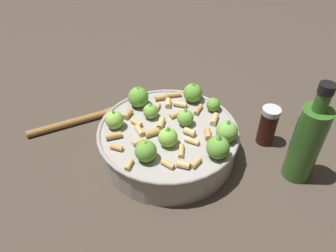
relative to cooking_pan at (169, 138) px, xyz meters
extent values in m
plane|color=#42382D|center=(0.00, 0.00, -0.04)|extent=(2.40, 2.40, 0.00)
cylinder|color=#9E9993|center=(0.00, 0.00, -0.01)|extent=(0.27, 0.27, 0.06)
torus|color=#9E9993|center=(0.00, 0.00, 0.02)|extent=(0.28, 0.28, 0.01)
sphere|color=#75B247|center=(-0.01, 0.05, 0.04)|extent=(0.03, 0.03, 0.03)
cone|color=#75B247|center=(-0.01, 0.05, 0.05)|extent=(0.02, 0.02, 0.01)
sphere|color=#8CC64C|center=(-0.09, 0.06, 0.04)|extent=(0.04, 0.04, 0.04)
cone|color=#609E38|center=(-0.09, 0.06, 0.06)|extent=(0.01, 0.01, 0.01)
sphere|color=#8CC64C|center=(-0.02, -0.04, 0.04)|extent=(0.04, 0.04, 0.04)
cone|color=#609E38|center=(-0.02, -0.04, 0.06)|extent=(0.02, 0.02, 0.01)
sphere|color=#609E38|center=(-0.02, 0.10, 0.05)|extent=(0.04, 0.04, 0.04)
cone|color=#8CC64C|center=(-0.02, 0.10, 0.07)|extent=(0.02, 0.02, 0.02)
sphere|color=#75B247|center=(0.08, -0.08, 0.04)|extent=(0.04, 0.04, 0.04)
cone|color=#609E38|center=(0.08, -0.08, 0.06)|extent=(0.02, 0.02, 0.02)
sphere|color=#609E38|center=(-0.07, -0.05, 0.04)|extent=(0.04, 0.04, 0.04)
cone|color=#8CC64C|center=(-0.07, -0.05, 0.06)|extent=(0.02, 0.02, 0.01)
sphere|color=#609E38|center=(0.11, 0.01, 0.04)|extent=(0.03, 0.03, 0.03)
cone|color=#8CC64C|center=(0.11, 0.01, 0.05)|extent=(0.01, 0.01, 0.01)
sphere|color=#75B247|center=(0.04, 0.00, 0.04)|extent=(0.03, 0.03, 0.03)
cone|color=#75B247|center=(0.04, 0.00, 0.06)|extent=(0.01, 0.01, 0.02)
sphere|color=#609E38|center=(0.09, 0.06, 0.04)|extent=(0.04, 0.04, 0.04)
cone|color=#609E38|center=(0.09, 0.06, 0.06)|extent=(0.02, 0.02, 0.01)
sphere|color=#609E38|center=(0.04, -0.10, 0.04)|extent=(0.04, 0.04, 0.04)
cone|color=#4C8933|center=(0.04, -0.10, 0.07)|extent=(0.02, 0.02, 0.02)
cylinder|color=tan|center=(-0.05, -0.09, 0.03)|extent=(0.02, 0.03, 0.01)
cylinder|color=tan|center=(0.08, 0.02, 0.03)|extent=(0.03, 0.03, 0.01)
cylinder|color=tan|center=(0.03, 0.10, 0.03)|extent=(0.03, 0.02, 0.01)
cylinder|color=tan|center=(-0.01, 0.02, 0.03)|extent=(0.03, 0.03, 0.01)
cylinder|color=tan|center=(-0.06, 0.08, 0.03)|extent=(0.03, 0.03, 0.01)
cylinder|color=tan|center=(-0.04, 0.00, 0.03)|extent=(0.03, 0.01, 0.01)
cylinder|color=tan|center=(0.06, -0.05, 0.03)|extent=(0.02, 0.03, 0.01)
cylinder|color=tan|center=(-0.07, -0.01, 0.03)|extent=(0.02, 0.01, 0.01)
cylinder|color=tan|center=(-0.11, 0.03, 0.03)|extent=(0.03, 0.02, 0.01)
cylinder|color=tan|center=(0.03, -0.03, 0.03)|extent=(0.02, 0.03, 0.01)
cylinder|color=tan|center=(-0.01, -0.07, 0.03)|extent=(0.02, 0.03, 0.01)
cylinder|color=tan|center=(0.00, -0.11, 0.03)|extent=(0.03, 0.02, 0.01)
cylinder|color=tan|center=(0.06, 0.10, 0.03)|extent=(0.03, 0.02, 0.01)
cylinder|color=tan|center=(-0.11, -0.01, 0.03)|extent=(0.02, 0.02, 0.01)
cylinder|color=tan|center=(0.04, 0.07, 0.03)|extent=(0.02, 0.03, 0.01)
cylinder|color=tan|center=(-0.02, -0.10, 0.03)|extent=(0.02, 0.02, 0.01)
cylinder|color=tan|center=(0.09, -0.02, 0.03)|extent=(0.03, 0.03, 0.01)
cylinder|color=tan|center=(-0.11, -0.06, 0.03)|extent=(0.02, 0.02, 0.01)
cylinder|color=tan|center=(0.02, -0.05, 0.03)|extent=(0.02, 0.03, 0.01)
cylinder|color=tan|center=(0.01, 0.07, 0.03)|extent=(0.02, 0.02, 0.01)
cylinder|color=tan|center=(0.03, 0.03, 0.03)|extent=(0.02, 0.01, 0.01)
cylinder|color=tan|center=(0.06, 0.06, 0.03)|extent=(0.03, 0.03, 0.01)
cylinder|color=tan|center=(-0.05, 0.04, 0.03)|extent=(0.02, 0.03, 0.01)
cylinder|color=tan|center=(-0.05, 0.02, 0.03)|extent=(0.01, 0.03, 0.01)
cylinder|color=#33140F|center=(0.20, -0.06, 0.00)|extent=(0.04, 0.04, 0.08)
cylinder|color=silver|center=(0.20, -0.06, 0.04)|extent=(0.04, 0.04, 0.01)
cylinder|color=#336023|center=(0.19, -0.17, 0.04)|extent=(0.05, 0.05, 0.16)
cylinder|color=#336023|center=(0.19, -0.17, 0.13)|extent=(0.02, 0.02, 0.04)
cylinder|color=black|center=(0.19, -0.17, 0.16)|extent=(0.03, 0.03, 0.02)
cylinder|color=olive|center=(-0.17, 0.18, -0.03)|extent=(0.18, 0.02, 0.02)
ellipsoid|color=olive|center=(-0.06, 0.18, -0.04)|extent=(0.05, 0.04, 0.01)
camera|label=1|loc=(-0.22, -0.43, 0.44)|focal=34.61mm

